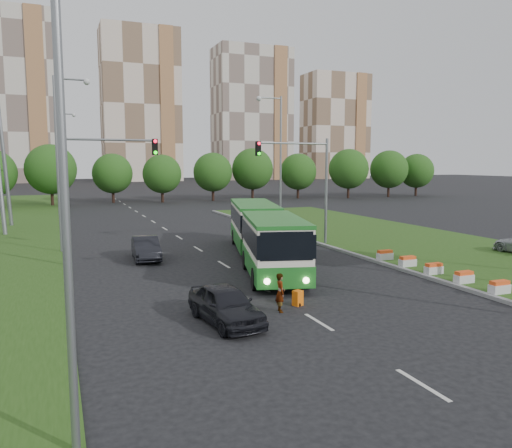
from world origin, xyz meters
name	(u,v)px	position (x,y,z in m)	size (l,w,h in m)	color
ground	(313,282)	(0.00, 0.00, 0.00)	(360.00, 360.00, 0.00)	black
grass_median	(413,243)	(13.00, 8.00, 0.07)	(14.00, 60.00, 0.15)	#254914
median_kerb	(335,248)	(6.05, 8.00, 0.09)	(0.30, 60.00, 0.18)	gray
lane_markings	(174,234)	(-3.00, 20.00, 0.00)	(0.20, 100.00, 0.01)	beige
flower_planters	(448,273)	(6.70, -2.50, 0.45)	(1.10, 11.50, 0.60)	silver
traffic_mast_median	(307,175)	(4.78, 10.00, 5.35)	(5.76, 0.32, 8.00)	gray
traffic_mast_left	(91,177)	(-10.38, 9.00, 5.35)	(5.76, 0.32, 8.00)	gray
street_lamps	(205,166)	(-3.00, 10.00, 6.00)	(36.00, 60.00, 12.00)	gray
tree_line	(206,173)	(10.00, 55.00, 4.50)	(120.00, 8.00, 9.00)	#255015
apartment_tower_cwest	(8,97)	(-25.00, 150.00, 26.00)	(28.00, 15.00, 52.00)	beige
apartment_tower_ceast	(141,106)	(15.00, 150.00, 25.00)	(25.00, 15.00, 50.00)	beige
apartment_tower_east	(252,115)	(55.00, 150.00, 23.50)	(27.00, 15.00, 47.00)	beige
midrise_east	(335,127)	(90.00, 150.00, 20.00)	(24.00, 14.00, 40.00)	beige
articulated_bus	(259,233)	(-0.60, 6.23, 1.79)	(2.77, 17.75, 2.92)	silver
car_left_near	(226,304)	(-6.43, -4.75, 0.75)	(1.77, 4.40, 1.50)	black
car_left_far	(146,248)	(-7.17, 9.36, 0.74)	(1.57, 4.51, 1.49)	black
pedestrian	(280,293)	(-3.84, -4.19, 0.82)	(0.60, 0.39, 1.65)	gray
shopping_trolley	(298,298)	(-2.75, -3.65, 0.33)	(0.39, 0.41, 0.67)	orange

